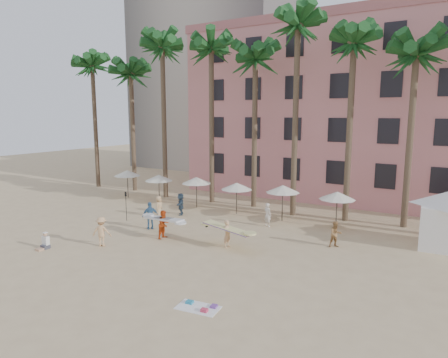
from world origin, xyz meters
The scene contains 10 objects.
ground centered at (0.00, 0.00, 0.00)m, with size 120.00×120.00×0.00m, color #D1B789.
pink_hotel centered at (7.00, 26.00, 8.00)m, with size 35.00×14.00×16.00m, color pink.
palm_row centered at (0.51, 15.00, 12.97)m, with size 44.40×5.40×16.30m.
umbrella_row centered at (-3.00, 12.50, 2.33)m, with size 22.50×2.70×2.73m.
beach_towel centered at (5.49, -1.95, 0.03)m, with size 1.92×1.23×0.14m.
carrier_yellow centered at (2.57, 5.17, 0.97)m, with size 3.34×1.13×1.70m.
carrier_white centered at (-1.83, 4.53, 0.98)m, with size 3.08×1.12×1.85m.
beachgoers centered at (-2.32, 6.72, 0.88)m, with size 14.61×10.03×1.93m.
paddle centered at (-6.99, 6.32, 1.41)m, with size 0.18×0.04×2.23m.
seated_man centered at (-6.59, -0.78, 0.34)m, with size 0.44×0.76×0.99m.
Camera 1 is at (14.49, -14.63, 8.05)m, focal length 32.00 mm.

